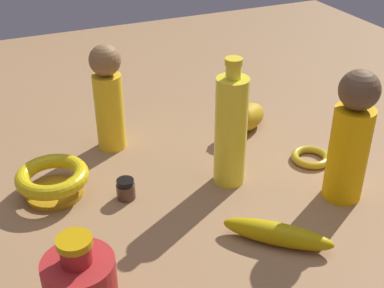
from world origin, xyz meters
TOP-DOWN VIEW (x-y plane):
  - ground at (0.00, 0.00)m, footprint 2.00×2.00m
  - person_figure_adult at (-0.17, -0.23)m, footprint 0.10×0.10m
  - nail_polish_jar at (-0.01, 0.14)m, footprint 0.03×0.03m
  - cat_figurine at (0.13, -0.19)m, footprint 0.11×0.13m
  - person_figure_child at (0.18, 0.11)m, footprint 0.07×0.07m
  - bowl at (0.05, 0.26)m, footprint 0.13×0.13m
  - bangle at (-0.04, -0.25)m, footprint 0.08×0.08m
  - banana at (-0.23, -0.05)m, footprint 0.15×0.16m
  - bottle_tall at (-0.04, -0.06)m, footprint 0.06×0.06m

SIDE VIEW (x-z plane):
  - ground at x=0.00m, z-range 0.00..0.00m
  - bangle at x=-0.04m, z-range 0.00..0.02m
  - banana at x=-0.23m, z-range 0.00..0.04m
  - nail_polish_jar at x=-0.01m, z-range 0.00..0.04m
  - bowl at x=0.05m, z-range 0.01..0.06m
  - cat_figurine at x=0.13m, z-range -0.01..0.08m
  - bottle_tall at x=-0.04m, z-range -0.01..0.24m
  - person_figure_child at x=0.18m, z-range 0.00..0.23m
  - person_figure_adult at x=-0.17m, z-range 0.00..0.25m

